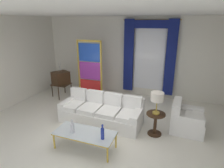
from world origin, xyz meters
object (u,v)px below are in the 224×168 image
stained_glass_divider (90,72)px  table_lamp_brass (157,98)px  bottle_blue_decanter (102,133)px  couch_white_long (102,112)px  peacock_figurine (95,99)px  coffee_table (85,134)px  round_side_table (155,122)px  vintage_tv (61,79)px  armchair_white (185,120)px  bottle_crystal_tall (72,127)px

stained_glass_divider → table_lamp_brass: stained_glass_divider is taller
bottle_blue_decanter → table_lamp_brass: bearing=52.2°
couch_white_long → peacock_figurine: bearing=125.0°
coffee_table → couch_white_long: bearing=95.5°
round_side_table → table_lamp_brass: 0.67m
peacock_figurine → table_lamp_brass: bearing=-26.8°
peacock_figurine → round_side_table: round_side_table is taller
table_lamp_brass → vintage_tv: bearing=159.7°
armchair_white → vintage_tv: bearing=168.4°
peacock_figurine → vintage_tv: bearing=169.8°
bottle_crystal_tall → round_side_table: bottle_crystal_tall is taller
couch_white_long → peacock_figurine: couch_white_long is taller
couch_white_long → bottle_blue_decanter: 1.52m
bottle_blue_decanter → bottle_crystal_tall: 0.73m
bottle_crystal_tall → armchair_white: armchair_white is taller
coffee_table → armchair_white: bearing=37.0°
bottle_blue_decanter → stained_glass_divider: (-1.68, 2.78, 0.50)m
vintage_tv → table_lamp_brass: 4.07m
couch_white_long → bottle_crystal_tall: size_ratio=7.07×
coffee_table → stained_glass_divider: (-1.20, 2.70, 0.68)m
couch_white_long → bottle_crystal_tall: (-0.13, -1.39, 0.24)m
vintage_tv → peacock_figurine: 1.67m
armchair_white → table_lamp_brass: (-0.73, -0.48, 0.74)m
vintage_tv → bottle_crystal_tall: bearing=-51.2°
peacock_figurine → round_side_table: size_ratio=1.01×
bottle_blue_decanter → armchair_white: bearing=45.5°
vintage_tv → armchair_white: bearing=-11.6°
stained_glass_divider → round_side_table: (2.62, -1.56, -0.70)m
couch_white_long → vintage_tv: (-2.26, 1.26, 0.42)m
couch_white_long → coffee_table: bearing=-84.5°
coffee_table → armchair_white: size_ratio=1.64×
armchair_white → couch_white_long: bearing=-171.7°
bottle_crystal_tall → armchair_white: 2.96m
coffee_table → vintage_tv: 3.51m
bottle_crystal_tall → armchair_white: (2.40, 1.72, -0.26)m
vintage_tv → peacock_figurine: size_ratio=2.24×
coffee_table → vintage_tv: size_ratio=1.04×
couch_white_long → peacock_figurine: 1.20m
couch_white_long → table_lamp_brass: bearing=-5.5°
coffee_table → peacock_figurine: size_ratio=2.33×
coffee_table → stained_glass_divider: size_ratio=0.64×
bottle_crystal_tall → vintage_tv: size_ratio=0.25×
couch_white_long → vintage_tv: size_ratio=1.76×
couch_white_long → peacock_figurine: size_ratio=3.94×
stained_glass_divider → bottle_blue_decanter: bearing=-58.9°
bottle_blue_decanter → vintage_tv: vintage_tv is taller
vintage_tv → armchair_white: vintage_tv is taller
armchair_white → stained_glass_divider: bearing=162.2°
bottle_crystal_tall → stained_glass_divider: (-0.95, 2.79, 0.51)m
couch_white_long → peacock_figurine: (-0.69, 0.98, -0.09)m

